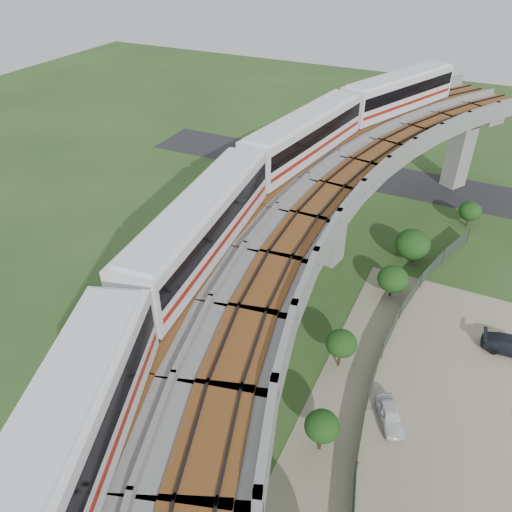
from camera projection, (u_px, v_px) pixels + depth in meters
name	position (u px, v px, depth m)	size (l,w,h in m)	color
ground	(275.00, 324.00, 39.39)	(160.00, 160.00, 0.00)	#2B471C
dirt_lot	(456.00, 405.00, 32.88)	(18.00, 26.00, 0.04)	gray
asphalt_road	(373.00, 176.00, 61.67)	(60.00, 8.00, 0.03)	#232326
viaduct	(331.00, 239.00, 32.89)	(19.58, 73.98, 11.40)	#99968E
metro_train	(285.00, 183.00, 32.50)	(10.68, 61.34, 3.64)	white
fence	(400.00, 357.00, 35.48)	(3.87, 38.73, 1.50)	#2D382D
tree_0	(470.00, 211.00, 50.85)	(2.28, 2.28, 2.74)	#382314
tree_1	(412.00, 244.00, 45.58)	(3.20, 3.20, 3.22)	#382314
tree_2	(393.00, 279.00, 41.28)	(2.57, 2.57, 2.92)	#382314
tree_3	(341.00, 343.00, 34.58)	(2.20, 2.20, 3.12)	#382314
tree_4	(322.00, 426.00, 28.98)	(2.09, 2.09, 3.09)	#382314
car_white	(390.00, 415.00, 31.52)	(1.32, 3.29, 1.12)	white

